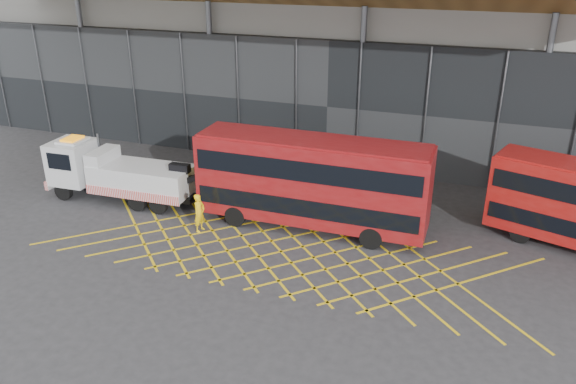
% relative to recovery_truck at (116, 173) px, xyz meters
% --- Properties ---
extents(ground_plane, '(120.00, 120.00, 0.00)m').
position_rel_recovery_truck_xyz_m(ground_plane, '(7.52, -2.43, -1.59)').
color(ground_plane, '#2D2D30').
extents(road_markings, '(23.16, 7.16, 0.01)m').
position_rel_recovery_truck_xyz_m(road_markings, '(10.72, -2.43, -1.59)').
color(road_markings, yellow).
rests_on(road_markings, ground_plane).
extents(construction_building, '(55.00, 23.97, 18.00)m').
position_rel_recovery_truck_xyz_m(construction_building, '(9.44, 15.97, 7.38)').
color(construction_building, gray).
rests_on(construction_building, ground_plane).
extents(recovery_truck, '(9.92, 2.68, 3.45)m').
position_rel_recovery_truck_xyz_m(recovery_truck, '(0.00, 0.00, 0.00)').
color(recovery_truck, black).
rests_on(recovery_truck, ground_plane).
extents(bus_towed, '(11.53, 2.82, 4.68)m').
position_rel_recovery_truck_xyz_m(bus_towed, '(11.22, 0.49, 1.00)').
color(bus_towed, maroon).
rests_on(bus_towed, ground_plane).
extents(worker, '(0.56, 0.77, 1.97)m').
position_rel_recovery_truck_xyz_m(worker, '(6.16, -1.81, -0.61)').
color(worker, yellow).
rests_on(worker, ground_plane).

